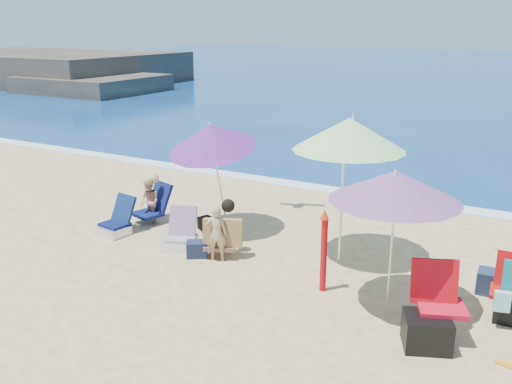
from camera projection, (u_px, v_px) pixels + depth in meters
The scene contains 16 objects.
ground at pixel (240, 283), 8.19m from camera, with size 120.00×120.00×0.00m.
foam at pixel (357, 194), 12.44m from camera, with size 120.00×0.50×0.04m.
headland at pixel (43, 73), 37.30m from camera, with size 20.50×11.50×2.60m.
umbrella_turquoise at pixel (395, 186), 7.01m from camera, with size 1.95×1.95×1.93m.
umbrella_striped at pixel (349, 134), 8.51m from camera, with size 2.23×2.23×2.34m.
umbrella_blue at pixel (211, 137), 9.77m from camera, with size 1.66×1.72×2.15m.
furled_umbrella at pixel (324, 247), 7.79m from camera, with size 0.14×0.14×1.23m.
chair_navy at pixel (117, 224), 10.11m from camera, with size 0.57×0.70×0.67m.
chair_rainbow at pixel (179, 238), 9.44m from camera, with size 0.65×0.78×0.67m.
camp_chair_left at pixel (430, 322), 6.56m from camera, with size 0.78×0.92×0.97m.
person_center at pixel (220, 232), 8.96m from camera, with size 0.72×0.66×0.93m.
person_left at pixel (151, 201), 10.60m from camera, with size 0.68×0.82×0.95m.
bag_navy_a at pixel (197, 249), 9.10m from camera, with size 0.42×0.39×0.26m.
bag_black_a at pixel (207, 224), 10.32m from camera, with size 0.37×0.32×0.23m.
bag_navy_b at pixel (493, 283), 7.84m from camera, with size 0.45×0.35×0.33m.
orange_item at pixel (504, 364), 6.22m from camera, with size 0.20×0.12×0.03m.
Camera 1 is at (3.85, -6.38, 3.65)m, focal length 39.03 mm.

